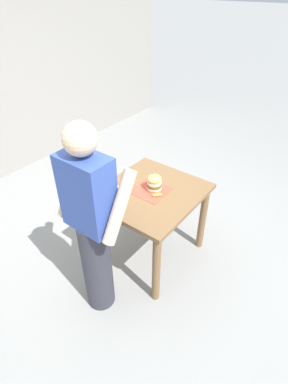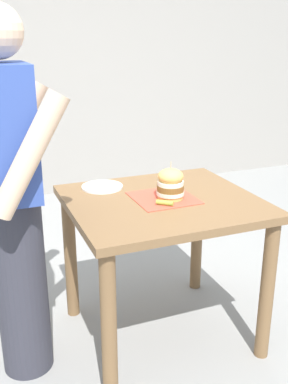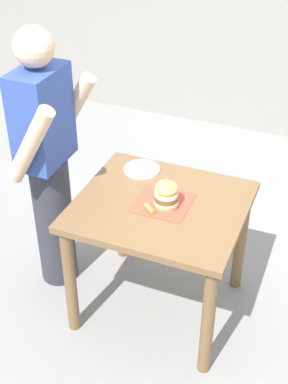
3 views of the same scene
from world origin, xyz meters
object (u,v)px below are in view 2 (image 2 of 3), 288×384
Objects in this scene: side_plate_with_forks at (102,187)px; diner_across_table at (14,199)px; patio_table at (162,226)px; pickle_spear at (165,203)px; sandwich at (170,184)px.

diner_across_table is (-0.27, 0.48, 0.09)m from side_plate_with_forks.
diner_across_table reaches higher than patio_table.
side_plate_with_forks is at bearing 28.05° from pickle_spear.
sandwich is 2.29× the size of pickle_spear.
patio_table is 0.55× the size of diner_across_table.
diner_across_table is at bearing 88.19° from sandwich.
sandwich reaches higher than pickle_spear.
sandwich is at bearing -91.81° from diner_across_table.
patio_table is 4.93× the size of sandwich.
patio_table is 0.75m from diner_across_table.
patio_table is at bearing -90.89° from diner_across_table.
pickle_spear is 0.42m from side_plate_with_forks.
side_plate_with_forks is at bearing -60.80° from diner_across_table.
patio_table is 0.23m from sandwich.
pickle_spear reaches higher than side_plate_with_forks.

